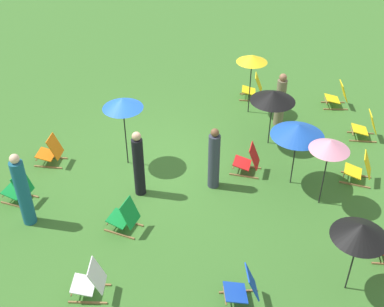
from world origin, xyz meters
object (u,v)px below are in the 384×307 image
at_px(umbrella_0, 330,145).
at_px(person_0, 214,160).
at_px(umbrella_2, 273,96).
at_px(umbrella_1, 252,59).
at_px(deckchair_6, 19,189).
at_px(umbrella_5, 298,130).
at_px(person_1, 23,191).
at_px(person_3, 280,101).
at_px(person_2, 139,165).
at_px(deckchair_7, 338,96).
at_px(deckchair_10, 366,127).
at_px(deckchair_0, 254,88).
at_px(deckchair_1, 51,152).
at_px(deckchair_5, 248,161).
at_px(deckchair_9, 125,217).
at_px(umbrella_3, 361,231).
at_px(deckchair_4, 244,289).
at_px(umbrella_4, 123,103).
at_px(deckchair_3, 360,169).
at_px(deckchair_8, 91,282).

height_order(umbrella_0, person_0, umbrella_0).
bearing_deg(umbrella_2, umbrella_1, -157.86).
xyz_separation_m(deckchair_6, umbrella_5, (-1.69, 6.45, 1.22)).
distance_m(umbrella_2, umbrella_5, 1.81).
relative_size(umbrella_1, person_1, 1.00).
distance_m(person_0, person_3, 3.54).
height_order(umbrella_5, person_2, person_2).
bearing_deg(deckchair_7, umbrella_1, -81.50).
xyz_separation_m(umbrella_2, person_3, (-1.05, 0.26, -0.72)).
bearing_deg(deckchair_7, umbrella_2, -48.01).
bearing_deg(umbrella_0, umbrella_2, -151.81).
bearing_deg(deckchair_10, deckchair_0, -121.77).
bearing_deg(person_1, deckchair_1, 99.06).
bearing_deg(deckchair_5, deckchair_6, -63.91).
bearing_deg(person_1, deckchair_9, 2.73).
bearing_deg(deckchair_9, person_2, -168.09).
relative_size(umbrella_2, person_0, 0.98).
distance_m(deckchair_5, umbrella_3, 4.26).
distance_m(deckchair_0, person_2, 5.77).
distance_m(deckchair_1, deckchair_9, 3.35).
bearing_deg(umbrella_3, deckchair_0, -163.39).
bearing_deg(person_0, deckchair_10, 174.39).
bearing_deg(umbrella_5, deckchair_7, 160.30).
xyz_separation_m(deckchair_0, deckchair_5, (3.96, 0.06, 0.00)).
relative_size(deckchair_5, umbrella_3, 0.48).
xyz_separation_m(umbrella_0, umbrella_5, (-0.68, -0.67, -0.10)).
xyz_separation_m(deckchair_7, umbrella_1, (0.76, -2.74, 1.42)).
distance_m(umbrella_1, person_3, 1.47).
relative_size(umbrella_0, umbrella_5, 1.05).
xyz_separation_m(deckchair_4, deckchair_5, (-4.10, -0.16, 0.00)).
relative_size(deckchair_7, umbrella_4, 0.42).
distance_m(deckchair_5, deckchair_10, 3.84).
bearing_deg(person_0, umbrella_3, 96.43).
bearing_deg(umbrella_1, deckchair_10, 74.23).
bearing_deg(deckchair_0, deckchair_7, 85.68).
relative_size(deckchair_5, deckchair_9, 0.98).
distance_m(deckchair_5, umbrella_5, 1.66).
height_order(deckchair_3, deckchair_8, same).
height_order(deckchair_4, umbrella_4, umbrella_4).
relative_size(umbrella_2, umbrella_4, 0.84).
xyz_separation_m(umbrella_4, umbrella_5, (0.19, 4.29, -0.25)).
bearing_deg(deckchair_0, deckchair_6, -43.25).
height_order(deckchair_0, umbrella_2, umbrella_2).
height_order(deckchair_6, deckchair_7, same).
relative_size(deckchair_1, deckchair_3, 1.00).
distance_m(deckchair_3, umbrella_2, 2.91).
bearing_deg(deckchair_9, person_1, -74.56).
distance_m(umbrella_3, person_1, 7.08).
bearing_deg(umbrella_4, umbrella_2, 112.44).
height_order(deckchair_3, person_1, person_1).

